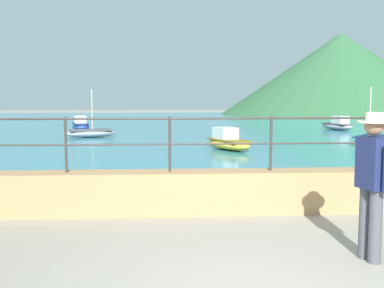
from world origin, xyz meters
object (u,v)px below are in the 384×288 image
Objects in this scene: boat_1 at (90,133)px; boat_5 at (80,125)px; person_walking at (372,179)px; boat_3 at (338,125)px; boat_2 at (228,142)px; boat_0 at (370,140)px.

boat_1 is 5.05m from boat_5.
person_walking is 0.71× the size of boat_3.
boat_2 is (-0.14, 11.08, -0.65)m from person_walking.
boat_3 is at bearing 70.34° from person_walking.
boat_2 is 12.18m from boat_5.
boat_0 is at bearing 11.43° from boat_2.
boat_3 is 1.00× the size of boat_5.
boat_1 reaches higher than boat_3.
person_walking reaches higher than boat_3.
boat_1 is at bearing -75.29° from boat_5.
boat_0 is 11.90m from boat_1.
boat_2 is at bearing -168.57° from boat_0.
boat_0 is 0.95× the size of boat_3.
person_walking is 0.71× the size of boat_5.
person_walking is 22.28m from boat_5.
person_walking is 11.10m from boat_2.
boat_0 is 8.17m from boat_3.
person_walking is at bearing -109.66° from boat_3.
boat_2 is 11.71m from boat_3.
boat_1 is 1.00× the size of boat_5.
boat_3 and boat_5 have the same top height.
boat_0 reaches higher than boat_2.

